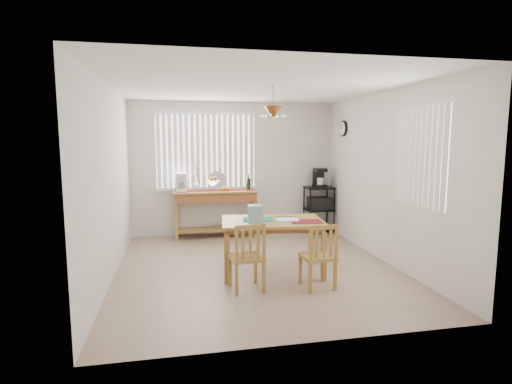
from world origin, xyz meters
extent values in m
cube|color=#A2836D|center=(0.00, 0.00, -0.01)|extent=(4.00, 4.50, 0.01)
cube|color=silver|center=(0.00, 2.30, 1.30)|extent=(4.00, 0.10, 2.60)
cube|color=silver|center=(0.00, -2.30, 1.30)|extent=(4.00, 0.10, 2.60)
cube|color=silver|center=(-2.05, 0.00, 1.30)|extent=(0.10, 4.50, 2.60)
cube|color=silver|center=(2.05, 0.00, 1.30)|extent=(0.10, 4.50, 2.60)
cube|color=white|center=(0.00, 0.00, 2.65)|extent=(4.00, 4.50, 0.10)
cube|color=white|center=(-0.55, 2.25, 1.65)|extent=(1.90, 0.01, 1.40)
cube|color=white|center=(-1.45, 2.23, 1.65)|extent=(0.07, 0.03, 1.40)
cube|color=white|center=(-1.34, 2.23, 1.65)|extent=(0.07, 0.03, 1.40)
cube|color=white|center=(-1.24, 2.23, 1.65)|extent=(0.07, 0.03, 1.40)
cube|color=white|center=(-1.13, 2.23, 1.65)|extent=(0.07, 0.03, 1.40)
cube|color=white|center=(-1.03, 2.23, 1.65)|extent=(0.07, 0.03, 1.40)
cube|color=white|center=(-0.92, 2.23, 1.65)|extent=(0.07, 0.03, 1.40)
cube|color=white|center=(-0.81, 2.23, 1.65)|extent=(0.07, 0.03, 1.40)
cube|color=white|center=(-0.71, 2.23, 1.65)|extent=(0.07, 0.03, 1.40)
cube|color=white|center=(-0.60, 2.23, 1.65)|extent=(0.07, 0.03, 1.40)
cube|color=white|center=(-0.50, 2.23, 1.65)|extent=(0.07, 0.03, 1.40)
cube|color=white|center=(-0.39, 2.23, 1.65)|extent=(0.07, 0.03, 1.40)
cube|color=white|center=(-0.29, 2.23, 1.65)|extent=(0.07, 0.03, 1.40)
cube|color=white|center=(-0.18, 2.23, 1.65)|extent=(0.07, 0.03, 1.40)
cube|color=white|center=(-0.08, 2.23, 1.65)|extent=(0.07, 0.03, 1.40)
cube|color=white|center=(0.03, 2.23, 1.65)|extent=(0.07, 0.03, 1.40)
cube|color=white|center=(0.14, 2.23, 1.65)|extent=(0.07, 0.03, 1.40)
cube|color=white|center=(0.24, 2.23, 1.65)|extent=(0.07, 0.03, 1.40)
cube|color=white|center=(0.35, 2.23, 1.65)|extent=(0.07, 0.03, 1.40)
cube|color=white|center=(-0.55, 2.22, 0.92)|extent=(1.98, 0.06, 0.06)
cube|color=white|center=(-0.55, 2.22, 2.38)|extent=(1.98, 0.06, 0.06)
cube|color=white|center=(2.00, -0.90, 1.65)|extent=(0.01, 1.10, 1.30)
cube|color=white|center=(1.99, -1.40, 1.65)|extent=(0.03, 0.07, 1.30)
cube|color=white|center=(1.99, -1.29, 1.65)|extent=(0.03, 0.07, 1.30)
cube|color=white|center=(1.99, -1.18, 1.65)|extent=(0.03, 0.07, 1.30)
cube|color=white|center=(1.99, -1.07, 1.65)|extent=(0.03, 0.07, 1.30)
cube|color=white|center=(1.99, -0.96, 1.65)|extent=(0.03, 0.07, 1.30)
cube|color=white|center=(1.99, -0.85, 1.65)|extent=(0.03, 0.07, 1.30)
cube|color=white|center=(1.99, -0.74, 1.65)|extent=(0.03, 0.07, 1.30)
cube|color=white|center=(1.99, -0.63, 1.65)|extent=(0.03, 0.07, 1.30)
cube|color=white|center=(1.99, -0.52, 1.65)|extent=(0.03, 0.07, 1.30)
cube|color=white|center=(1.99, -0.41, 1.65)|extent=(0.03, 0.07, 1.30)
cylinder|color=black|center=(1.98, 1.55, 2.08)|extent=(0.04, 0.30, 0.30)
cylinder|color=white|center=(1.95, 1.55, 2.08)|extent=(0.01, 0.25, 0.25)
cylinder|color=#955B28|center=(0.18, -0.24, 2.43)|extent=(0.01, 0.01, 0.34)
cone|color=#955B28|center=(0.18, -0.24, 2.25)|extent=(0.24, 0.24, 0.14)
sphere|color=white|center=(0.34, -0.24, 2.19)|extent=(0.05, 0.05, 0.05)
sphere|color=white|center=(0.26, -0.10, 2.19)|extent=(0.05, 0.05, 0.05)
sphere|color=white|center=(0.10, -0.10, 2.19)|extent=(0.05, 0.05, 0.05)
sphere|color=white|center=(0.02, -0.24, 2.19)|extent=(0.05, 0.05, 0.05)
sphere|color=white|center=(0.10, -0.38, 2.19)|extent=(0.05, 0.05, 0.05)
sphere|color=white|center=(0.26, -0.38, 2.19)|extent=(0.05, 0.05, 0.05)
cube|color=#AA7F39|center=(-0.40, 2.00, 0.88)|extent=(1.60, 0.45, 0.04)
cube|color=brown|center=(-0.40, 2.00, 0.77)|extent=(1.54, 0.41, 0.16)
cube|color=#AA7F39|center=(-1.15, 1.83, 0.35)|extent=(0.06, 0.06, 0.69)
cube|color=#AA7F39|center=(0.35, 1.83, 0.35)|extent=(0.06, 0.06, 0.69)
cube|color=#AA7F39|center=(-1.15, 2.18, 0.35)|extent=(0.06, 0.06, 0.69)
cube|color=#AA7F39|center=(0.35, 2.18, 0.35)|extent=(0.06, 0.06, 0.69)
cube|color=#AA7F39|center=(-0.40, 2.00, 0.15)|extent=(1.48, 0.39, 0.03)
cube|color=red|center=(-0.15, 2.00, 0.22)|extent=(0.30, 0.22, 0.10)
cube|color=maroon|center=(-0.40, 2.00, 0.90)|extent=(1.52, 0.25, 0.01)
cube|color=white|center=(-1.04, 2.00, 0.93)|extent=(0.20, 0.24, 0.05)
cube|color=white|center=(-1.04, 2.08, 1.05)|extent=(0.20, 0.08, 0.30)
cube|color=white|center=(-1.04, 1.98, 1.22)|extent=(0.20, 0.22, 0.07)
cylinder|color=white|center=(-1.04, 1.97, 1.02)|extent=(0.13, 0.13, 0.13)
cylinder|color=white|center=(-0.45, 1.98, 0.95)|extent=(0.05, 0.05, 0.10)
cone|color=white|center=(-0.45, 1.98, 1.05)|extent=(0.26, 0.26, 0.09)
sphere|color=#B44118|center=(-0.40, 1.98, 1.13)|extent=(0.08, 0.08, 0.08)
sphere|color=#B44118|center=(-0.48, 2.03, 1.13)|extent=(0.08, 0.08, 0.08)
sphere|color=#B44118|center=(-0.48, 1.94, 1.13)|extent=(0.08, 0.08, 0.08)
sphere|color=orange|center=(-0.26, 1.92, 0.94)|extent=(0.08, 0.08, 0.08)
sphere|color=orange|center=(-0.18, 1.92, 0.94)|extent=(0.08, 0.08, 0.08)
cylinder|color=silver|center=(-0.35, 2.19, 1.08)|extent=(0.36, 0.09, 0.36)
cylinder|color=white|center=(-0.75, 2.05, 0.97)|extent=(0.08, 0.08, 0.14)
cylinder|color=#4C3823|center=(-0.75, 2.05, 1.27)|extent=(0.09, 0.04, 0.44)
cylinder|color=#4C3823|center=(-0.75, 2.05, 1.29)|extent=(0.14, 0.06, 0.48)
cylinder|color=#4C3823|center=(-0.75, 2.05, 1.24)|extent=(0.17, 0.08, 0.36)
cylinder|color=#4C3823|center=(-0.75, 2.05, 1.32)|extent=(0.06, 0.03, 0.55)
cylinder|color=#4C3823|center=(-0.75, 2.05, 1.23)|extent=(0.22, 0.10, 0.31)
cylinder|color=black|center=(0.25, 2.05, 1.02)|extent=(0.07, 0.07, 0.23)
cylinder|color=black|center=(0.25, 2.05, 1.17)|extent=(0.03, 0.03, 0.08)
cylinder|color=black|center=(1.44, 1.80, 0.46)|extent=(0.03, 0.03, 0.93)
cylinder|color=black|center=(1.94, 1.80, 0.46)|extent=(0.03, 0.03, 0.93)
cylinder|color=black|center=(1.44, 2.19, 0.46)|extent=(0.03, 0.03, 0.93)
cylinder|color=black|center=(1.94, 2.19, 0.46)|extent=(0.03, 0.03, 0.93)
cube|color=black|center=(1.69, 1.99, 0.91)|extent=(0.55, 0.44, 0.03)
cube|color=black|center=(1.69, 1.99, 0.46)|extent=(0.55, 0.44, 0.03)
cube|color=black|center=(1.69, 1.99, 0.07)|extent=(0.55, 0.44, 0.03)
cube|color=black|center=(1.69, 1.99, 0.60)|extent=(0.41, 0.33, 0.24)
cube|color=black|center=(1.69, 1.97, 0.95)|extent=(0.22, 0.26, 0.05)
cube|color=black|center=(1.69, 2.06, 1.09)|extent=(0.22, 0.09, 0.33)
cube|color=black|center=(1.69, 1.97, 1.27)|extent=(0.22, 0.24, 0.08)
cylinder|color=silver|center=(1.69, 1.96, 1.05)|extent=(0.14, 0.14, 0.14)
cube|color=#AA7F39|center=(0.18, -0.24, 0.73)|extent=(1.50, 1.06, 0.04)
cube|color=brown|center=(0.18, -0.24, 0.68)|extent=(1.39, 0.95, 0.06)
cube|color=#AA7F39|center=(-0.51, -0.56, 0.33)|extent=(0.08, 0.08, 0.65)
cube|color=#AA7F39|center=(0.77, -0.70, 0.33)|extent=(0.08, 0.08, 0.65)
cube|color=#AA7F39|center=(-0.42, 0.22, 0.33)|extent=(0.08, 0.08, 0.65)
cube|color=#AA7F39|center=(0.86, 0.07, 0.33)|extent=(0.08, 0.08, 0.65)
cube|color=#157B6D|center=(-0.02, -0.17, 0.76)|extent=(0.45, 0.35, 0.01)
cube|color=maroon|center=(0.61, -0.44, 0.76)|extent=(0.45, 0.35, 0.01)
cube|color=white|center=(0.37, -0.31, 0.77)|extent=(0.33, 0.27, 0.03)
cube|color=black|center=(0.38, -0.19, 0.77)|extent=(0.30, 0.06, 0.03)
cube|color=#7BAAB3|center=(-0.09, -0.36, 0.87)|extent=(0.22, 0.22, 0.24)
cube|color=#AA7F39|center=(-0.29, -0.81, 0.41)|extent=(0.44, 0.44, 0.04)
cube|color=#AA7F39|center=(-0.14, -0.63, 0.20)|extent=(0.04, 0.04, 0.39)
cube|color=#AA7F39|center=(-0.48, -0.66, 0.20)|extent=(0.04, 0.04, 0.39)
cube|color=#AA7F39|center=(-0.11, -0.97, 0.20)|extent=(0.04, 0.04, 0.39)
cube|color=#AA7F39|center=(-0.45, -1.00, 0.20)|extent=(0.04, 0.04, 0.39)
cube|color=#AA7F39|center=(-0.11, -0.98, 0.65)|extent=(0.04, 0.04, 0.44)
cube|color=#AA7F39|center=(-0.45, -1.01, 0.65)|extent=(0.04, 0.04, 0.44)
cube|color=#AA7F39|center=(-0.28, -0.99, 0.84)|extent=(0.36, 0.06, 0.06)
cube|color=#AA7F39|center=(-0.18, -0.99, 0.63)|extent=(0.04, 0.02, 0.35)
cube|color=#AA7F39|center=(-0.28, -0.99, 0.63)|extent=(0.04, 0.02, 0.35)
cube|color=#AA7F39|center=(-0.37, -1.00, 0.63)|extent=(0.04, 0.02, 0.35)
cube|color=#AA7F39|center=(0.60, -0.92, 0.40)|extent=(0.41, 0.41, 0.04)
cube|color=#AA7F39|center=(0.76, -0.74, 0.19)|extent=(0.04, 0.04, 0.38)
cube|color=#AA7F39|center=(0.43, -0.76, 0.19)|extent=(0.04, 0.04, 0.38)
cube|color=#AA7F39|center=(0.78, -1.07, 0.19)|extent=(0.04, 0.04, 0.38)
cube|color=#AA7F39|center=(0.45, -1.09, 0.19)|extent=(0.04, 0.04, 0.38)
cube|color=#AA7F39|center=(0.78, -1.08, 0.63)|extent=(0.03, 0.03, 0.43)
cube|color=#AA7F39|center=(0.45, -1.10, 0.63)|extent=(0.03, 0.03, 0.43)
cube|color=#AA7F39|center=(0.61, -1.09, 0.82)|extent=(0.35, 0.05, 0.06)
cube|color=#AA7F39|center=(0.71, -1.09, 0.61)|extent=(0.04, 0.02, 0.34)
cube|color=#AA7F39|center=(0.61, -1.09, 0.61)|extent=(0.04, 0.02, 0.34)
cube|color=#AA7F39|center=(0.52, -1.10, 0.61)|extent=(0.04, 0.02, 0.34)
camera|label=1|loc=(-1.12, -5.57, 1.87)|focal=28.00mm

